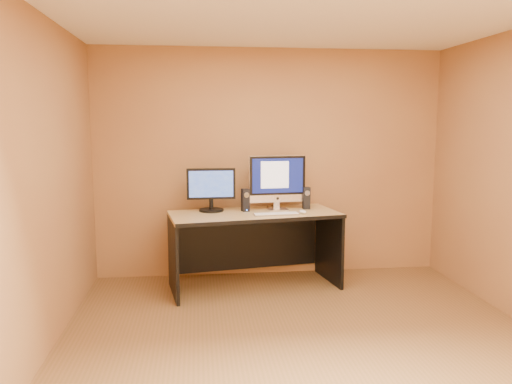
% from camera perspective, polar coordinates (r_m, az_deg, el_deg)
% --- Properties ---
extents(floor, '(4.00, 4.00, 0.00)m').
position_cam_1_polar(floor, '(4.18, 5.76, -17.14)').
color(floor, brown).
rests_on(floor, ground).
extents(walls, '(4.00, 4.00, 2.60)m').
position_cam_1_polar(walls, '(3.81, 6.03, 0.83)').
color(walls, '#9E703F').
rests_on(walls, ground).
extents(ceiling, '(4.00, 4.00, 0.00)m').
position_cam_1_polar(ceiling, '(3.87, 6.33, 20.29)').
color(ceiling, white).
rests_on(ceiling, walls).
extents(desk, '(1.87, 1.04, 0.82)m').
position_cam_1_polar(desk, '(5.38, -0.16, -6.67)').
color(desk, tan).
rests_on(desk, ground).
extents(imac, '(0.65, 0.28, 0.61)m').
position_cam_1_polar(imac, '(5.43, 2.52, 1.12)').
color(imac, silver).
rests_on(imac, desk).
extents(second_monitor, '(0.53, 0.27, 0.46)m').
position_cam_1_polar(second_monitor, '(5.38, -5.15, 0.25)').
color(second_monitor, black).
rests_on(second_monitor, desk).
extents(speaker_left, '(0.09, 0.10, 0.24)m').
position_cam_1_polar(speaker_left, '(5.37, -1.23, -0.93)').
color(speaker_left, black).
rests_on(speaker_left, desk).
extents(speaker_right, '(0.08, 0.08, 0.24)m').
position_cam_1_polar(speaker_right, '(5.54, 5.77, -0.69)').
color(speaker_right, black).
rests_on(speaker_right, desk).
extents(keyboard, '(0.48, 0.17, 0.02)m').
position_cam_1_polar(keyboard, '(5.17, 2.33, -2.53)').
color(keyboard, '#B1B0B5').
rests_on(keyboard, desk).
extents(mouse, '(0.09, 0.13, 0.04)m').
position_cam_1_polar(mouse, '(5.26, 5.37, -2.26)').
color(mouse, white).
rests_on(mouse, desk).
extents(cable_a, '(0.11, 0.22, 0.01)m').
position_cam_1_polar(cable_a, '(5.64, 2.44, -1.71)').
color(cable_a, black).
rests_on(cable_a, desk).
extents(cable_b, '(0.03, 0.20, 0.01)m').
position_cam_1_polar(cable_b, '(5.60, 1.37, -1.76)').
color(cable_b, black).
rests_on(cable_b, desk).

